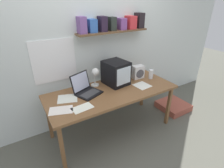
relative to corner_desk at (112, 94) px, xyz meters
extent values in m
plane|color=#5A5A4F|center=(0.00, 0.00, -0.66)|extent=(12.00, 12.00, 0.00)
cube|color=silver|center=(0.00, 0.52, 0.64)|extent=(5.60, 0.06, 2.60)
cube|color=white|center=(-0.63, 0.48, 0.46)|extent=(0.59, 0.01, 0.59)
cube|color=brown|center=(0.26, 0.40, 0.78)|extent=(1.13, 0.18, 0.02)
cube|color=#754E91|center=(-0.22, 0.42, 0.90)|extent=(0.10, 0.14, 0.22)
cube|color=#3361B3|center=(-0.07, 0.42, 0.88)|extent=(0.11, 0.13, 0.18)
cube|color=#271B2F|center=(0.09, 0.42, 0.90)|extent=(0.10, 0.14, 0.21)
cube|color=#272E29|center=(0.25, 0.43, 0.89)|extent=(0.09, 0.12, 0.19)
cube|color=#7B458B|center=(0.42, 0.42, 0.88)|extent=(0.10, 0.14, 0.16)
cube|color=red|center=(0.58, 0.41, 0.89)|extent=(0.13, 0.16, 0.19)
cube|color=black|center=(0.75, 0.42, 0.91)|extent=(0.11, 0.14, 0.23)
cube|color=brown|center=(0.00, 0.00, 0.04)|extent=(1.84, 0.77, 0.03)
cube|color=brown|center=(-0.86, -0.32, -0.32)|extent=(0.04, 0.05, 0.68)
cube|color=brown|center=(0.86, -0.32, -0.32)|extent=(0.04, 0.05, 0.68)
cube|color=brown|center=(-0.86, 0.32, -0.32)|extent=(0.04, 0.05, 0.68)
cube|color=brown|center=(0.86, 0.32, -0.32)|extent=(0.04, 0.05, 0.68)
cube|color=black|center=(0.16, 0.16, 0.23)|extent=(0.35, 0.39, 0.35)
cube|color=silver|center=(0.19, -0.02, 0.24)|extent=(0.25, 0.04, 0.25)
cube|color=black|center=(-0.32, 0.07, 0.06)|extent=(0.38, 0.35, 0.02)
cube|color=#38383A|center=(-0.31, 0.05, 0.07)|extent=(0.30, 0.23, 0.00)
cube|color=black|center=(-0.38, 0.21, 0.19)|extent=(0.31, 0.18, 0.25)
cube|color=silver|center=(-0.38, 0.21, 0.19)|extent=(0.28, 0.16, 0.22)
cylinder|color=silver|center=(-0.14, 0.26, 0.06)|extent=(0.12, 0.12, 0.01)
cylinder|color=silver|center=(-0.14, 0.26, 0.18)|extent=(0.02, 0.02, 0.23)
sphere|color=silver|center=(-0.15, 0.20, 0.30)|extent=(0.11, 0.11, 0.11)
cylinder|color=white|center=(0.75, 0.03, 0.13)|extent=(0.07, 0.07, 0.15)
cylinder|color=#4CC656|center=(0.75, 0.03, 0.11)|extent=(0.06, 0.06, 0.11)
cube|color=white|center=(0.58, 0.15, 0.16)|extent=(0.19, 0.12, 0.21)
cylinder|color=#4C4C51|center=(0.58, 0.09, 0.15)|extent=(0.14, 0.02, 0.14)
cube|color=silver|center=(-0.61, 0.10, 0.05)|extent=(0.31, 0.29, 0.00)
cube|color=white|center=(0.46, -0.10, 0.05)|extent=(0.23, 0.24, 0.00)
cube|color=white|center=(-0.53, -0.20, 0.05)|extent=(0.26, 0.17, 0.00)
cube|color=white|center=(-0.76, -0.12, 0.05)|extent=(0.31, 0.25, 0.00)
cube|color=#A44F3F|center=(1.29, -0.09, -0.60)|extent=(0.49, 0.49, 0.12)
camera|label=1|loc=(-1.12, -1.86, 1.23)|focal=28.00mm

